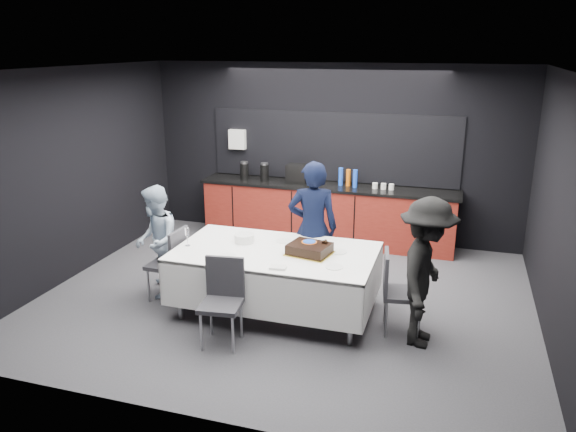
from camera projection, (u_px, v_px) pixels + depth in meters
The scene contains 18 objects.
ground at pixel (286, 297), 7.11m from camera, with size 6.00×6.00×0.00m, color #44444A.
room_shell at pixel (285, 152), 6.56m from camera, with size 6.04×5.04×2.82m.
kitchenette at pixel (326, 209), 8.97m from camera, with size 4.10×0.64×2.05m.
party_table at pixel (275, 261), 6.55m from camera, with size 2.32×1.32×0.78m.
cake_assembly at pixel (310, 249), 6.38m from camera, with size 0.55×0.48×0.16m.
plate_stack at pixel (244, 238), 6.77m from camera, with size 0.24×0.24×0.10m, color white.
loose_plate_near at pixel (228, 256), 6.33m from camera, with size 0.20×0.20×0.01m, color white.
loose_plate_right_a at pixel (338, 252), 6.46m from camera, with size 0.20×0.20×0.01m, color white.
loose_plate_right_b at pixel (334, 267), 6.02m from camera, with size 0.19×0.19×0.01m, color white.
loose_plate_far at pixel (284, 241), 6.81m from camera, with size 0.20×0.20×0.01m, color white.
fork_pile at pixel (278, 268), 5.98m from camera, with size 0.18×0.11×0.03m, color white.
champagne_flute at pixel (187, 233), 6.62m from camera, with size 0.06×0.06×0.22m.
chair_left at pixel (172, 259), 6.91m from camera, with size 0.43×0.43×0.92m.
chair_right at pixel (395, 286), 6.14m from camera, with size 0.48×0.48×0.92m.
chair_near at pixel (223, 295), 5.94m from camera, with size 0.47×0.47×0.92m.
person_center at pixel (313, 228), 7.05m from camera, with size 0.63×0.41×1.72m, color black.
person_left at pixel (156, 241), 7.02m from camera, with size 0.69×0.54×1.42m, color #A6BBD1.
person_right at pixel (426, 273), 5.81m from camera, with size 1.04×0.60×1.61m, color black.
Camera 1 is at (1.95, -6.19, 3.09)m, focal length 35.00 mm.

